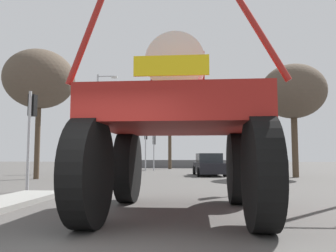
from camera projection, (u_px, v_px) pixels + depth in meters
The scene contains 12 objects.
ground_plane at pixel (168, 177), 21.98m from camera, with size 120.00×120.00×0.00m, color #4C4947.
oversize_sprayer at pixel (178, 126), 8.03m from camera, with size 4.11×5.74×4.36m.
sedan_ahead at pixel (209, 165), 23.44m from camera, with size 2.19×4.25×1.52m.
traffic_signal_near_left at pixel (31, 118), 13.18m from camera, with size 0.24×0.54×3.81m.
traffic_signal_near_right at pixel (252, 127), 12.59m from camera, with size 0.24×0.54×3.31m.
traffic_signal_far_left at pixel (154, 144), 31.50m from camera, with size 0.24×0.55×3.35m.
traffic_signal_far_right at pixel (146, 140), 31.57m from camera, with size 0.24×0.55×3.81m.
streetlight_far_left at pixel (99, 118), 28.83m from camera, with size 1.76×0.24×8.27m.
bare_tree_left at pixel (39, 79), 20.42m from camera, with size 4.13×4.13×7.68m.
bare_tree_right at pixel (293, 92), 21.87m from camera, with size 4.08×4.08×7.20m.
bare_tree_far_center at pixel (170, 116), 36.03m from camera, with size 2.45×2.45×6.69m.
roadside_barrier at pixel (178, 164), 38.20m from camera, with size 24.21×0.24×0.90m, color #59595B.
Camera 1 is at (1.47, -4.13, 1.32)m, focal length 36.56 mm.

